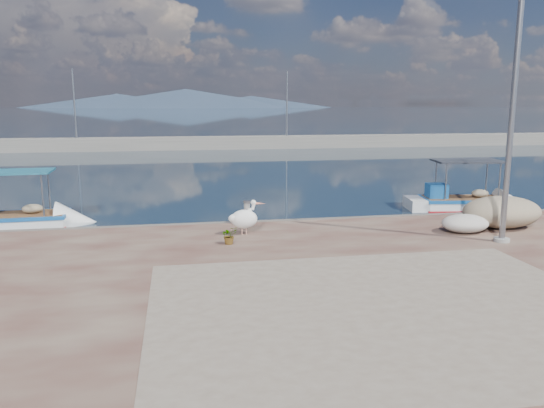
{
  "coord_description": "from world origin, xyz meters",
  "views": [
    {
      "loc": [
        -2.85,
        -12.04,
        4.35
      ],
      "look_at": [
        0.0,
        3.8,
        1.3
      ],
      "focal_mm": 35.0,
      "sensor_mm": 36.0,
      "label": 1
    }
  ],
  "objects_px": {
    "boat_left": "(14,222)",
    "boat_right": "(464,205)",
    "lamp_post": "(511,124)",
    "pelican": "(245,218)",
    "bollard_near": "(247,212)"
  },
  "relations": [
    {
      "from": "lamp_post",
      "to": "bollard_near",
      "type": "relative_size",
      "value": 8.93
    },
    {
      "from": "boat_right",
      "to": "bollard_near",
      "type": "distance_m",
      "value": 10.25
    },
    {
      "from": "boat_right",
      "to": "bollard_near",
      "type": "bearing_deg",
      "value": -151.66
    },
    {
      "from": "boat_right",
      "to": "pelican",
      "type": "bearing_deg",
      "value": -145.54
    },
    {
      "from": "boat_left",
      "to": "boat_right",
      "type": "bearing_deg",
      "value": -1.67
    },
    {
      "from": "boat_right",
      "to": "lamp_post",
      "type": "relative_size",
      "value": 0.74
    },
    {
      "from": "pelican",
      "to": "lamp_post",
      "type": "distance_m",
      "value": 7.9
    },
    {
      "from": "pelican",
      "to": "bollard_near",
      "type": "height_order",
      "value": "pelican"
    },
    {
      "from": "pelican",
      "to": "lamp_post",
      "type": "relative_size",
      "value": 0.15
    },
    {
      "from": "boat_left",
      "to": "boat_right",
      "type": "height_order",
      "value": "boat_right"
    },
    {
      "from": "lamp_post",
      "to": "bollard_near",
      "type": "bearing_deg",
      "value": 153.47
    },
    {
      "from": "boat_right",
      "to": "boat_left",
      "type": "bearing_deg",
      "value": -170.36
    },
    {
      "from": "pelican",
      "to": "bollard_near",
      "type": "relative_size",
      "value": 1.38
    },
    {
      "from": "boat_left",
      "to": "pelican",
      "type": "bearing_deg",
      "value": -32.66
    },
    {
      "from": "boat_right",
      "to": "pelican",
      "type": "relative_size",
      "value": 4.79
    }
  ]
}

